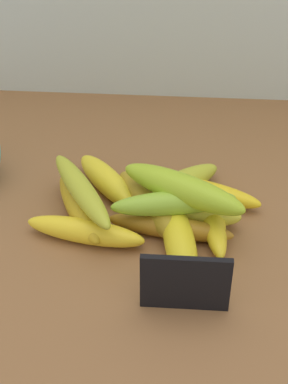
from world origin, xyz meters
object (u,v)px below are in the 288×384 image
(banana_5, at_px, (180,242))
(banana_11, at_px, (174,203))
(banana_6, at_px, (183,210))
(banana_7, at_px, (206,191))
(banana_12, at_px, (183,190))
(banana_10, at_px, (81,191))
(banana_8, at_px, (170,227))
(chalkboard_sign, at_px, (183,285))
(banana_9, at_px, (85,231))
(banana_3, at_px, (107,181))
(banana_4, at_px, (80,207))
(banana_0, at_px, (176,186))
(banana_2, at_px, (212,217))
(banana_1, at_px, (151,206))

(banana_5, height_order, banana_11, banana_11)
(banana_6, bearing_deg, banana_7, 57.96)
(banana_12, bearing_deg, banana_10, -179.39)
(banana_8, distance_m, banana_12, 0.06)
(chalkboard_sign, xyz_separation_m, banana_9, (-0.14, 0.11, -0.02))
(banana_8, relative_size, banana_11, 1.01)
(banana_9, xyz_separation_m, banana_11, (0.12, 0.03, 0.03))
(banana_3, xyz_separation_m, banana_10, (-0.03, -0.07, 0.04))
(banana_6, relative_size, banana_10, 0.85)
(banana_7, relative_size, banana_10, 0.92)
(banana_4, xyz_separation_m, banana_5, (0.15, -0.07, 0.00))
(chalkboard_sign, distance_m, banana_9, 0.18)
(banana_0, relative_size, banana_2, 0.96)
(banana_3, relative_size, banana_12, 0.80)
(banana_2, bearing_deg, banana_5, -126.85)
(chalkboard_sign, relative_size, banana_11, 0.62)
(banana_4, distance_m, banana_10, 0.04)
(banana_6, height_order, banana_10, banana_10)
(banana_1, xyz_separation_m, banana_4, (-0.10, -0.01, -0.00))
(banana_8, bearing_deg, banana_4, 166.47)
(banana_1, xyz_separation_m, banana_7, (0.08, 0.05, -0.01))
(banana_0, relative_size, banana_12, 0.86)
(chalkboard_sign, bearing_deg, banana_9, 141.03)
(banana_5, height_order, banana_10, banana_10)
(chalkboard_sign, relative_size, banana_9, 0.64)
(banana_1, bearing_deg, banana_7, 30.92)
(banana_3, xyz_separation_m, banana_8, (0.10, -0.10, -0.00))
(banana_2, bearing_deg, banana_12, -179.27)
(banana_8, height_order, banana_11, banana_11)
(banana_1, xyz_separation_m, banana_2, (0.09, -0.01, -0.01))
(banana_3, bearing_deg, banana_4, -116.61)
(banana_7, distance_m, banana_12, 0.09)
(banana_3, distance_m, banana_10, 0.09)
(banana_10, height_order, banana_12, banana_12)
(banana_7, xyz_separation_m, banana_11, (-0.05, -0.07, 0.03))
(banana_1, relative_size, banana_12, 0.97)
(chalkboard_sign, distance_m, banana_4, 0.22)
(banana_8, bearing_deg, banana_10, 169.68)
(banana_1, height_order, banana_12, banana_12)
(banana_0, xyz_separation_m, banana_11, (-0.00, -0.08, 0.03))
(banana_12, bearing_deg, banana_0, 98.47)
(banana_11, height_order, banana_12, banana_12)
(chalkboard_sign, height_order, banana_4, chalkboard_sign)
(banana_2, bearing_deg, banana_0, 128.69)
(banana_7, distance_m, banana_9, 0.20)
(chalkboard_sign, height_order, banana_2, chalkboard_sign)
(banana_0, xyz_separation_m, banana_12, (0.01, -0.07, 0.05))
(banana_9, bearing_deg, banana_1, 32.64)
(banana_2, xyz_separation_m, banana_8, (-0.06, -0.03, -0.00))
(banana_3, height_order, banana_4, same)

